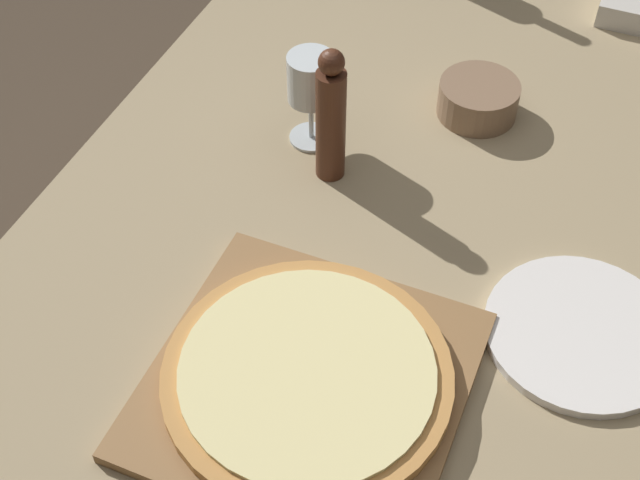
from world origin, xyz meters
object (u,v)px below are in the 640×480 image
Objects in this scene: pepper_mill at (331,118)px; small_bowl at (478,99)px; wine_glass at (311,82)px; pizza at (307,375)px.

pepper_mill is 1.73× the size of small_bowl.
wine_glass is 1.21× the size of small_bowl.
pizza is 2.76× the size of small_bowl.
pizza is 0.40m from pepper_mill.
wine_glass is (-0.18, 0.43, 0.08)m from pizza.
pepper_mill is 1.43× the size of wine_glass.
wine_glass is at bearing 133.33° from pepper_mill.
small_bowl is (0.05, 0.59, -0.00)m from pizza.
pepper_mill reaches higher than small_bowl.
wine_glass reaches higher than pizza.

